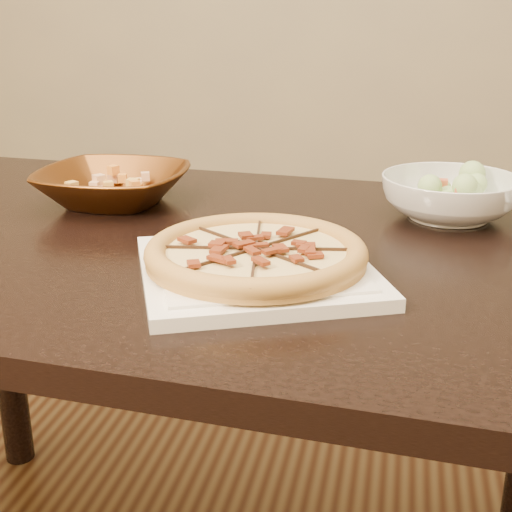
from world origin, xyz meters
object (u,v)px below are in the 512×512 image
Objects in this scene: bronze_bowl at (114,186)px; plate at (256,270)px; salad_bowl at (450,197)px; dining_table at (202,297)px; pizza at (256,253)px.

plate is at bearing -43.17° from bronze_bowl.
salad_bowl is (0.59, 0.03, 0.00)m from bronze_bowl.
dining_table is at bearing 127.91° from plate.
dining_table is 0.45m from salad_bowl.
salad_bowl is (0.26, 0.34, 0.03)m from plate.
dining_table is 0.24m from pizza.
bronze_bowl is at bearing 143.73° from dining_table.
salad_bowl reaches higher than bronze_bowl.
plate is at bearing -10.65° from pizza.
pizza is at bearing -52.10° from dining_table.
pizza is 0.45m from bronze_bowl.
plate is 0.02m from pizza.
dining_table is 0.29m from bronze_bowl.
bronze_bowl reaches higher than dining_table.
pizza reaches higher than plate.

